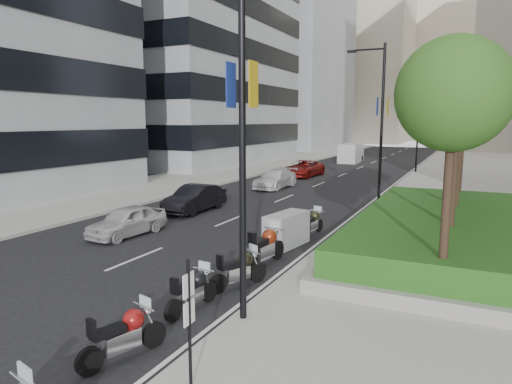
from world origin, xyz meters
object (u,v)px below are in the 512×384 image
Objects in this scene: parking_sign at (189,318)px; car_c at (275,179)px; lamp_post_0 at (236,109)px; car_a at (127,221)px; motorcycle_3 at (240,269)px; motorcycle_4 at (265,247)px; lamp_post_2 at (417,118)px; lamp_post_1 at (379,116)px; motorcycle_2 at (193,291)px; motorcycle_1 at (125,334)px; motorcycle_6 at (313,223)px; car_d at (303,169)px; car_b at (195,199)px; delivery_van at (351,154)px; motorcycle_5 at (287,230)px.

parking_sign is 0.55× the size of car_c.
lamp_post_0 is 10.75m from car_a.
motorcycle_3 is 2.18m from motorcycle_4.
lamp_post_2 is at bearing 79.35° from car_a.
lamp_post_0 is 1.00× the size of lamp_post_1.
parking_sign is 0.67× the size of car_a.
car_c is (-6.89, 18.78, 0.12)m from motorcycle_3.
lamp_post_2 reaches higher than motorcycle_2.
lamp_post_0 reaches higher than motorcycle_1.
car_c reaches higher than motorcycle_2.
lamp_post_0 is 4.52× the size of motorcycle_2.
lamp_post_1 is 4.49× the size of motorcycle_6.
motorcycle_3 is 0.95× the size of motorcycle_6.
parking_sign is 32.46m from car_d.
motorcycle_1 is 11.44m from motorcycle_6.
lamp_post_2 is at bearing 70.87° from car_b.
car_d is 15.36m from delivery_van.
car_d is at bearing 126.96° from lamp_post_1.
lamp_post_0 reaches higher than car_a.
motorcycle_4 is 9.87m from car_b.
delivery_van is (-6.79, 46.05, 0.47)m from motorcycle_1.
car_b is 0.94× the size of car_c.
motorcycle_4 is 7.05m from car_a.
parking_sign reaches higher than motorcycle_1.
lamp_post_0 is at bearing 102.33° from parking_sign.
lamp_post_0 reaches higher than parking_sign.
car_a reaches higher than motorcycle_6.
car_d is (-7.36, 26.06, 0.16)m from motorcycle_3.
car_b is at bearing -144.48° from lamp_post_1.
motorcycle_6 reaches higher than motorcycle_2.
motorcycle_3 is at bearing -82.44° from delivery_van.
parking_sign is 2.15m from motorcycle_1.
car_d is at bearing 29.13° from motorcycle_1.
lamp_post_0 is 4.72× the size of motorcycle_3.
car_d is 0.97× the size of delivery_van.
motorcycle_1 is (-1.24, -37.53, -4.52)m from lamp_post_2.
motorcycle_2 is 2.01m from motorcycle_3.
car_c is (-6.50, 14.12, 0.01)m from motorcycle_5.
motorcycle_1 is 4.63m from motorcycle_3.
motorcycle_5 is 37.36m from delivery_van.
motorcycle_5 is 1.13× the size of motorcycle_6.
parking_sign reaches higher than car_d.
motorcycle_4 is 1.07× the size of motorcycle_5.
car_a is 22.71m from car_d.
lamp_post_2 is 16.78m from car_c.
car_d reaches higher than motorcycle_3.
motorcycle_2 is at bearing -94.55° from lamp_post_1.
motorcycle_3 is 0.84× the size of motorcycle_5.
car_b is at bearing 67.59° from motorcycle_5.
lamp_post_1 reaches higher than motorcycle_5.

